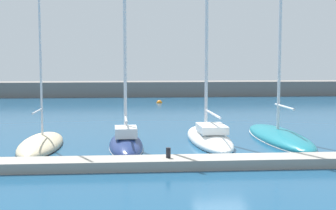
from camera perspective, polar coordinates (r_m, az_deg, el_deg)
ground_plane at (r=22.75m, az=6.32°, el=-6.29°), size 120.00×120.00×0.00m
dock_pier at (r=20.95m, az=7.28°, el=-6.72°), size 24.28×1.50×0.43m
breakwater_seawall at (r=60.09m, az=-0.50°, el=1.96°), size 108.00×3.85×1.82m
sailboat_sand_nearest at (r=26.10m, az=-14.89°, el=-4.54°), size 2.15×6.86×12.19m
sailboat_navy_second at (r=25.24m, az=-5.04°, el=-4.44°), size 1.96×6.27×12.11m
sailboat_white_third at (r=26.77m, az=4.91°, el=-3.48°), size 2.32×8.04×16.85m
sailboat_teal_fourth at (r=28.28m, az=13.10°, el=-3.47°), size 2.60×9.38×16.63m
mooring_buoy_orange at (r=50.38m, az=-1.04°, el=0.24°), size 0.60×0.60×0.60m
dock_bollard at (r=20.49m, az=0.04°, el=-5.71°), size 0.20×0.20×0.44m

